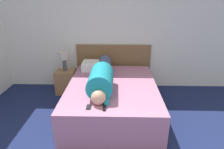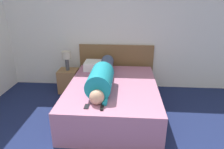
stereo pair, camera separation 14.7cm
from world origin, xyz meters
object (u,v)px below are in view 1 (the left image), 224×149
Objects in this scene: person_lying at (102,76)px; pillow_near_headboard at (96,66)px; bed at (112,98)px; table_lamp at (64,58)px; cell_phone at (89,107)px; tv_remote at (104,108)px; nightstand at (66,82)px.

person_lying is 3.19× the size of pillow_near_headboard.
pillow_near_headboard reaches higher than bed.
bed is 1.41m from table_lamp.
tv_remote is at bearing -5.26° from cell_phone.
tv_remote is 0.22m from cell_phone.
nightstand is at bearing 142.68° from bed.
person_lying is at bearing -76.56° from pillow_near_headboard.
person_lying is 0.81m from tv_remote.
table_lamp is (-1.04, 0.80, 0.53)m from bed.
person_lying is (0.87, -0.82, 0.47)m from nightstand.
nightstand is 0.78m from pillow_near_headboard.
person_lying is at bearing 80.16° from cell_phone.
pillow_near_headboard is at bearing -1.95° from table_lamp.
cell_phone is (0.06, -1.57, -0.08)m from pillow_near_headboard.
tv_remote is at bearing -59.42° from nightstand.
nightstand is 0.29× the size of person_lying.
tv_remote is at bearing -96.31° from bed.
nightstand is 1.90m from tv_remote.
tv_remote is at bearing -80.03° from pillow_near_headboard.
table_lamp is at bearing 120.58° from tv_remote.
table_lamp reaches higher than bed.
pillow_near_headboard is (-0.37, 0.77, 0.36)m from bed.
nightstand is at bearing 136.44° from person_lying.
pillow_near_headboard reaches higher than tv_remote.
cell_phone reaches higher than bed.
nightstand is 1.28m from person_lying.
person_lying is at bearing -43.56° from nightstand.
pillow_near_headboard is at bearing 92.10° from cell_phone.
person_lying reaches higher than nightstand.
tv_remote reaches higher than nightstand.
tv_remote is 1.15× the size of cell_phone.
pillow_near_headboard is (0.67, -0.02, 0.38)m from nightstand.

